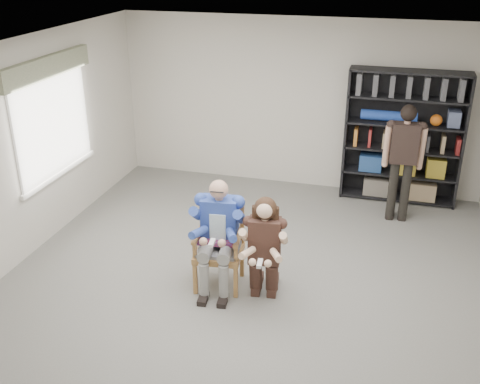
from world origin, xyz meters
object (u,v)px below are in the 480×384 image
(seated_man, at_px, (219,235))
(armchair, at_px, (219,246))
(kneeling_woman, at_px, (264,251))
(bookshelf, at_px, (403,138))
(standing_man, at_px, (402,165))

(seated_man, bearing_deg, armchair, 0.00)
(armchair, height_order, seated_man, seated_man)
(kneeling_woman, bearing_deg, seated_man, 162.24)
(seated_man, height_order, bookshelf, bookshelf)
(armchair, relative_size, bookshelf, 0.50)
(bookshelf, distance_m, standing_man, 0.78)
(armchair, relative_size, seated_man, 0.77)
(seated_man, bearing_deg, bookshelf, 51.22)
(seated_man, relative_size, bookshelf, 0.66)
(armchair, xyz_separation_m, bookshelf, (2.03, 3.16, 0.52))
(armchair, distance_m, kneeling_woman, 0.60)
(bookshelf, xyz_separation_m, standing_man, (0.02, -0.76, -0.16))
(bookshelf, bearing_deg, kneeling_woman, -113.84)
(seated_man, relative_size, standing_man, 0.78)
(kneeling_woman, distance_m, standing_man, 2.92)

